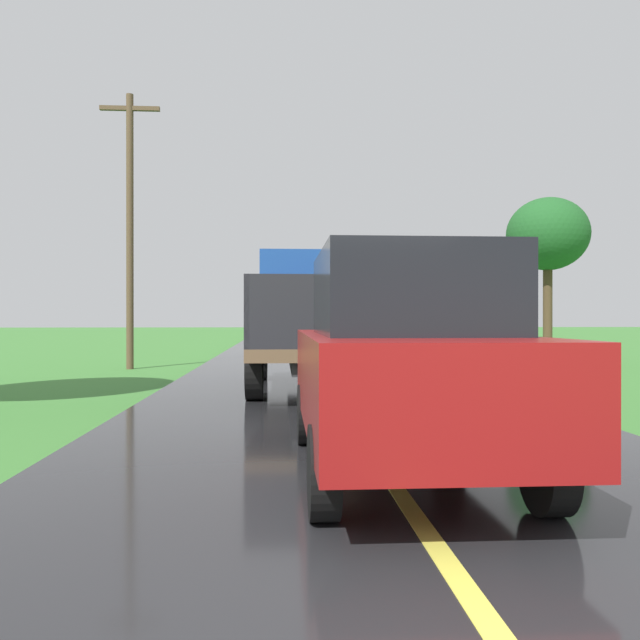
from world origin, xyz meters
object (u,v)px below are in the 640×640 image
at_px(banana_truck_near, 310,317).
at_px(following_car, 402,360).
at_px(roadside_tree_far_left, 548,235).
at_px(utility_pole_roadside, 130,223).

distance_m(banana_truck_near, following_car, 7.45).
bearing_deg(roadside_tree_far_left, banana_truck_near, -142.11).
bearing_deg(banana_truck_near, roadside_tree_far_left, 37.89).
height_order(utility_pole_roadside, roadside_tree_far_left, utility_pole_roadside).
relative_size(roadside_tree_far_left, following_car, 1.26).
height_order(roadside_tree_far_left, following_car, roadside_tree_far_left).
xyz_separation_m(banana_truck_near, utility_pole_roadside, (-4.85, 5.11, 2.66)).
relative_size(banana_truck_near, roadside_tree_far_left, 1.13).
xyz_separation_m(utility_pole_roadside, roadside_tree_far_left, (12.49, 0.84, -0.13)).
distance_m(utility_pole_roadside, roadside_tree_far_left, 12.52).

